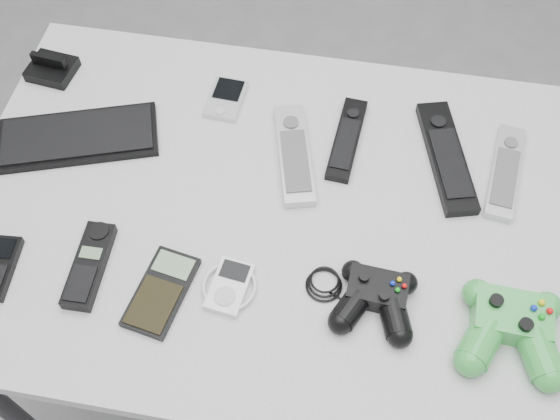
% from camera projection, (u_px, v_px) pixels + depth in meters
% --- Properties ---
extents(floor, '(3.50, 3.50, 0.00)m').
position_uv_depth(floor, '(312.00, 376.00, 1.75)').
color(floor, slate).
rests_on(floor, ground).
extents(desk, '(1.16, 0.75, 0.78)m').
position_uv_depth(desk, '(296.00, 233.00, 1.17)').
color(desk, '#9C9C9F').
rests_on(desk, floor).
extents(pda_keyboard, '(0.31, 0.21, 0.02)m').
position_uv_depth(pda_keyboard, '(78.00, 137.00, 1.19)').
color(pda_keyboard, black).
rests_on(pda_keyboard, desk).
extents(dock_bracket, '(0.09, 0.08, 0.05)m').
position_uv_depth(dock_bracket, '(50.00, 65.00, 1.27)').
color(dock_bracket, black).
rests_on(dock_bracket, desk).
extents(pda, '(0.07, 0.10, 0.02)m').
position_uv_depth(pda, '(226.00, 99.00, 1.24)').
color(pda, silver).
rests_on(pda, desk).
extents(remote_silver_a, '(0.11, 0.22, 0.02)m').
position_uv_depth(remote_silver_a, '(294.00, 154.00, 1.16)').
color(remote_silver_a, silver).
rests_on(remote_silver_a, desk).
extents(remote_black_a, '(0.06, 0.19, 0.02)m').
position_uv_depth(remote_black_a, '(347.00, 139.00, 1.19)').
color(remote_black_a, black).
rests_on(remote_black_a, desk).
extents(remote_black_b, '(0.12, 0.25, 0.02)m').
position_uv_depth(remote_black_b, '(447.00, 156.00, 1.16)').
color(remote_black_b, black).
rests_on(remote_black_b, desk).
extents(remote_silver_b, '(0.07, 0.21, 0.02)m').
position_uv_depth(remote_silver_b, '(505.00, 171.00, 1.15)').
color(remote_silver_b, '#B4B4BB').
rests_on(remote_silver_b, desk).
extents(cordless_handset, '(0.05, 0.15, 0.02)m').
position_uv_depth(cordless_handset, '(89.00, 265.00, 1.04)').
color(cordless_handset, black).
rests_on(cordless_handset, desk).
extents(calculator, '(0.10, 0.16, 0.01)m').
position_uv_depth(calculator, '(161.00, 292.00, 1.02)').
color(calculator, black).
rests_on(calculator, desk).
extents(mp3_player, '(0.10, 0.10, 0.02)m').
position_uv_depth(mp3_player, '(229.00, 286.00, 1.03)').
color(mp3_player, silver).
rests_on(mp3_player, desk).
extents(controller_black, '(0.23, 0.15, 0.04)m').
position_uv_depth(controller_black, '(376.00, 297.00, 1.00)').
color(controller_black, black).
rests_on(controller_black, desk).
extents(controller_green, '(0.17, 0.18, 0.05)m').
position_uv_depth(controller_green, '(512.00, 326.00, 0.97)').
color(controller_green, '#2A8E26').
rests_on(controller_green, desk).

